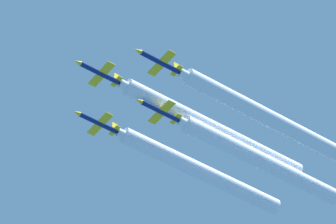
# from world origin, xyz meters

# --- Properties ---
(jet_lead) EXTENTS (7.42, 10.81, 2.60)m
(jet_lead) POSITION_xyz_m (-0.02, 6.99, 155.48)
(jet_lead) COLOR navy
(jet_left_wingman) EXTENTS (7.42, 10.81, 2.60)m
(jet_left_wingman) POSITION_xyz_m (-10.51, -0.12, 153.89)
(jet_left_wingman) COLOR navy
(jet_right_wingman) EXTENTS (7.42, 10.81, 2.60)m
(jet_right_wingman) POSITION_xyz_m (10.63, 0.42, 153.83)
(jet_right_wingman) COLOR navy
(jet_slot) EXTENTS (7.42, 10.81, 2.60)m
(jet_slot) POSITION_xyz_m (-0.55, -7.15, 152.58)
(jet_slot) COLOR navy
(smoke_trail_lead) EXTENTS (3.48, 46.16, 3.48)m
(smoke_trail_lead) POSITION_xyz_m (-0.02, -21.06, 155.45)
(smoke_trail_lead) COLOR white
(smoke_trail_left_wingman) EXTENTS (3.48, 50.04, 3.48)m
(smoke_trail_left_wingman) POSITION_xyz_m (-10.51, -30.11, 153.87)
(smoke_trail_left_wingman) COLOR white
(smoke_trail_right_wingman) EXTENTS (3.48, 42.03, 3.48)m
(smoke_trail_right_wingman) POSITION_xyz_m (10.63, -25.57, 153.81)
(smoke_trail_right_wingman) COLOR white
(smoke_trail_slot) EXTENTS (3.48, 41.89, 3.48)m
(smoke_trail_slot) POSITION_xyz_m (-0.55, -33.07, 152.55)
(smoke_trail_slot) COLOR white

